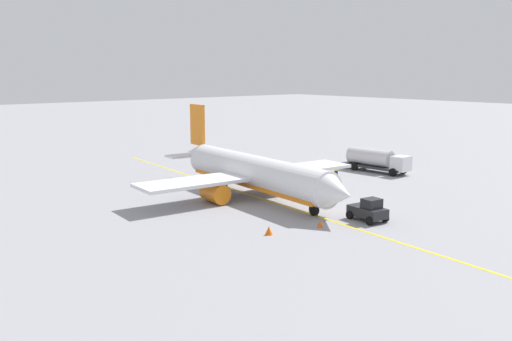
{
  "coord_description": "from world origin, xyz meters",
  "views": [
    {
      "loc": [
        45.79,
        -38.22,
        13.8
      ],
      "look_at": [
        0.0,
        0.0,
        3.0
      ],
      "focal_mm": 38.48,
      "sensor_mm": 36.0,
      "label": 1
    }
  ],
  "objects_px": {
    "pushback_tug": "(368,210)",
    "refueling_worker": "(336,171)",
    "safety_cone_nose": "(269,230)",
    "safety_cone_wingtip": "(320,224)",
    "airplane": "(253,173)",
    "fuel_tanker": "(376,160)"
  },
  "relations": [
    {
      "from": "airplane",
      "to": "pushback_tug",
      "type": "bearing_deg",
      "value": 6.55
    },
    {
      "from": "fuel_tanker",
      "to": "pushback_tug",
      "type": "bearing_deg",
      "value": -53.59
    },
    {
      "from": "airplane",
      "to": "fuel_tanker",
      "type": "bearing_deg",
      "value": 91.76
    },
    {
      "from": "fuel_tanker",
      "to": "safety_cone_wingtip",
      "type": "relative_size",
      "value": 16.77
    },
    {
      "from": "fuel_tanker",
      "to": "airplane",
      "type": "bearing_deg",
      "value": -88.24
    },
    {
      "from": "airplane",
      "to": "refueling_worker",
      "type": "bearing_deg",
      "value": 96.18
    },
    {
      "from": "safety_cone_wingtip",
      "to": "safety_cone_nose",
      "type": "bearing_deg",
      "value": -104.04
    },
    {
      "from": "airplane",
      "to": "safety_cone_nose",
      "type": "xyz_separation_m",
      "value": [
        12.22,
        -8.4,
        -2.27
      ]
    },
    {
      "from": "airplane",
      "to": "refueling_worker",
      "type": "xyz_separation_m",
      "value": [
        -1.69,
        15.6,
        -1.82
      ]
    },
    {
      "from": "pushback_tug",
      "to": "safety_cone_nose",
      "type": "distance_m",
      "value": 10.44
    },
    {
      "from": "safety_cone_nose",
      "to": "safety_cone_wingtip",
      "type": "distance_m",
      "value": 5.18
    },
    {
      "from": "safety_cone_nose",
      "to": "airplane",
      "type": "bearing_deg",
      "value": 145.51
    },
    {
      "from": "airplane",
      "to": "safety_cone_nose",
      "type": "bearing_deg",
      "value": -34.49
    },
    {
      "from": "fuel_tanker",
      "to": "refueling_worker",
      "type": "height_order",
      "value": "fuel_tanker"
    },
    {
      "from": "refueling_worker",
      "to": "safety_cone_wingtip",
      "type": "relative_size",
      "value": 2.81
    },
    {
      "from": "fuel_tanker",
      "to": "refueling_worker",
      "type": "relative_size",
      "value": 5.96
    },
    {
      "from": "airplane",
      "to": "refueling_worker",
      "type": "relative_size",
      "value": 18.01
    },
    {
      "from": "pushback_tug",
      "to": "refueling_worker",
      "type": "height_order",
      "value": "pushback_tug"
    },
    {
      "from": "pushback_tug",
      "to": "refueling_worker",
      "type": "distance_m",
      "value": 21.58
    },
    {
      "from": "safety_cone_nose",
      "to": "safety_cone_wingtip",
      "type": "height_order",
      "value": "safety_cone_nose"
    },
    {
      "from": "airplane",
      "to": "pushback_tug",
      "type": "height_order",
      "value": "airplane"
    },
    {
      "from": "refueling_worker",
      "to": "pushback_tug",
      "type": "bearing_deg",
      "value": -40.1
    }
  ]
}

